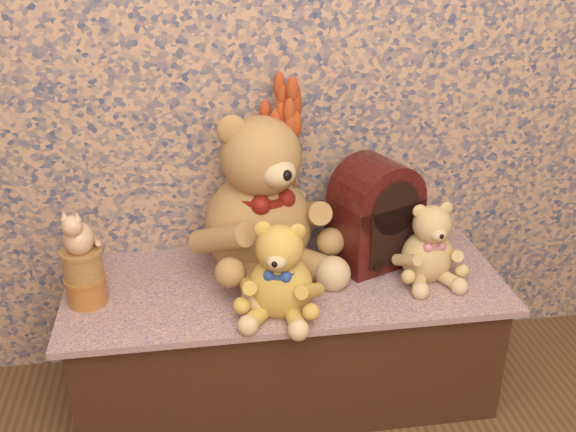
% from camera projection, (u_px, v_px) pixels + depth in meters
% --- Properties ---
extents(display_shelf, '(1.30, 0.53, 0.41)m').
position_uv_depth(display_shelf, '(286.00, 337.00, 2.08)').
color(display_shelf, '#394675').
rests_on(display_shelf, ground).
extents(teddy_large, '(0.60, 0.64, 0.54)m').
position_uv_depth(teddy_large, '(258.00, 186.00, 1.96)').
color(teddy_large, '#AE8743').
rests_on(teddy_large, display_shelf).
extents(teddy_medium, '(0.31, 0.34, 0.30)m').
position_uv_depth(teddy_medium, '(280.00, 264.00, 1.79)').
color(teddy_medium, '#C38D37').
rests_on(teddy_medium, display_shelf).
extents(teddy_small, '(0.22, 0.26, 0.26)m').
position_uv_depth(teddy_small, '(429.00, 238.00, 1.96)').
color(teddy_small, tan).
rests_on(teddy_small, display_shelf).
extents(cathedral_radio, '(0.30, 0.26, 0.34)m').
position_uv_depth(cathedral_radio, '(375.00, 212.00, 2.03)').
color(cathedral_radio, '#360D09').
rests_on(cathedral_radio, display_shelf).
extents(ceramic_vase, '(0.16, 0.16, 0.22)m').
position_uv_depth(ceramic_vase, '(284.00, 227.00, 2.07)').
color(ceramic_vase, tan).
rests_on(ceramic_vase, display_shelf).
extents(dried_stalks, '(0.24, 0.24, 0.44)m').
position_uv_depth(dried_stalks, '(284.00, 125.00, 1.93)').
color(dried_stalks, '#B1401C').
rests_on(dried_stalks, ceramic_vase).
extents(biscuit_tin_lower, '(0.15, 0.15, 0.08)m').
position_uv_depth(biscuit_tin_lower, '(87.00, 290.00, 1.87)').
color(biscuit_tin_lower, gold).
rests_on(biscuit_tin_lower, display_shelf).
extents(biscuit_tin_upper, '(0.13, 0.13, 0.09)m').
position_uv_depth(biscuit_tin_upper, '(83.00, 264.00, 1.84)').
color(biscuit_tin_upper, tan).
rests_on(biscuit_tin_upper, biscuit_tin_lower).
extents(cat_figurine, '(0.12, 0.13, 0.13)m').
position_uv_depth(cat_figurine, '(77.00, 229.00, 1.79)').
color(cat_figurine, silver).
rests_on(cat_figurine, biscuit_tin_upper).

